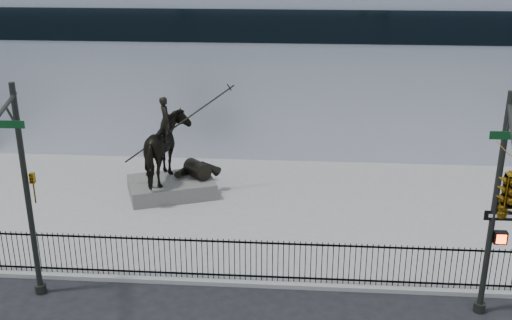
# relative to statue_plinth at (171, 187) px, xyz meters

# --- Properties ---
(ground) EXTENTS (120.00, 120.00, 0.00)m
(ground) POSITION_rel_statue_plinth_xyz_m (4.35, -8.23, -0.49)
(ground) COLOR black
(ground) RESTS_ON ground
(plaza) EXTENTS (30.00, 12.00, 0.15)m
(plaza) POSITION_rel_statue_plinth_xyz_m (4.35, -1.23, -0.42)
(plaza) COLOR gray
(plaza) RESTS_ON ground
(building) EXTENTS (44.00, 14.00, 9.00)m
(building) POSITION_rel_statue_plinth_xyz_m (4.35, 11.77, 4.01)
(building) COLOR silver
(building) RESTS_ON ground
(picket_fence) EXTENTS (22.10, 0.10, 1.50)m
(picket_fence) POSITION_rel_statue_plinth_xyz_m (4.35, -6.98, 0.41)
(picket_fence) COLOR black
(picket_fence) RESTS_ON plaza
(statue_plinth) EXTENTS (4.33, 3.68, 0.69)m
(statue_plinth) POSITION_rel_statue_plinth_xyz_m (0.00, 0.00, 0.00)
(statue_plinth) COLOR #4E4C47
(statue_plinth) RESTS_ON plaza
(equestrian_statue) EXTENTS (4.42, 3.60, 3.99)m
(equestrian_statue) POSITION_rel_statue_plinth_xyz_m (0.07, 0.03, 1.79)
(equestrian_statue) COLOR black
(equestrian_statue) RESTS_ON statue_plinth
(traffic_signal_left) EXTENTS (1.52, 4.84, 7.00)m
(traffic_signal_left) POSITION_rel_statue_plinth_xyz_m (-2.40, -8.85, 3.54)
(traffic_signal_left) COLOR black
(traffic_signal_left) RESTS_ON ground
(traffic_signal_right) EXTENTS (2.17, 6.86, 7.00)m
(traffic_signal_right) POSITION_rel_statue_plinth_xyz_m (10.82, -10.23, 4.36)
(traffic_signal_right) COLOR black
(traffic_signal_right) RESTS_ON ground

